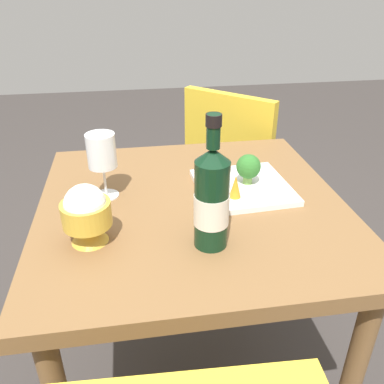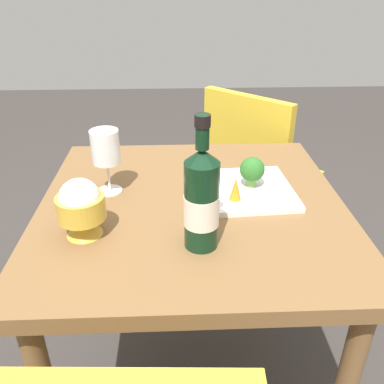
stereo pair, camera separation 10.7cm
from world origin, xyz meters
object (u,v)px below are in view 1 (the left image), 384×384
object	(u,v)px
rice_bowl	(86,213)
broccoli_floret	(248,167)
wine_bottle	(212,198)
chair_by_wall	(235,162)
wine_glass	(102,152)
serving_plate	(243,187)
carrot_garnish_left	(235,186)

from	to	relation	value
rice_bowl	broccoli_floret	size ratio (longest dim) A/B	1.65
wine_bottle	broccoli_floret	xyz separation A→B (m)	(0.24, -0.15, -0.05)
chair_by_wall	wine_bottle	bearing A→B (deg)	-65.10
wine_bottle	wine_glass	distance (m)	0.35
serving_plate	carrot_garnish_left	xyz separation A→B (m)	(-0.07, 0.04, 0.04)
wine_bottle	rice_bowl	bearing A→B (deg)	78.78
chair_by_wall	serving_plate	world-z (taller)	chair_by_wall
chair_by_wall	serving_plate	distance (m)	0.66
broccoli_floret	carrot_garnish_left	size ratio (longest dim) A/B	1.37
rice_bowl	carrot_garnish_left	xyz separation A→B (m)	(0.12, -0.37, -0.03)
rice_bowl	serving_plate	bearing A→B (deg)	-65.73
wine_glass	rice_bowl	bearing A→B (deg)	171.48
broccoli_floret	wine_bottle	bearing A→B (deg)	147.75
wine_bottle	serving_plate	xyz separation A→B (m)	(0.24, -0.14, -0.11)
wine_glass	rice_bowl	world-z (taller)	wine_glass
wine_bottle	carrot_garnish_left	bearing A→B (deg)	-29.96
rice_bowl	wine_glass	bearing A→B (deg)	-8.52
serving_plate	wine_bottle	bearing A→B (deg)	149.58
wine_bottle	serving_plate	bearing A→B (deg)	-30.42
serving_plate	broccoli_floret	distance (m)	0.06
broccoli_floret	carrot_garnish_left	distance (m)	0.09
chair_by_wall	carrot_garnish_left	size ratio (longest dim) A/B	13.55
chair_by_wall	carrot_garnish_left	distance (m)	0.74
rice_bowl	carrot_garnish_left	distance (m)	0.39
wine_glass	rice_bowl	size ratio (longest dim) A/B	1.26
rice_bowl	serving_plate	world-z (taller)	rice_bowl
serving_plate	carrot_garnish_left	distance (m)	0.09
chair_by_wall	rice_bowl	size ratio (longest dim) A/B	6.00
chair_by_wall	carrot_garnish_left	world-z (taller)	chair_by_wall
wine_bottle	wine_glass	xyz separation A→B (m)	(0.26, 0.24, 0.01)
chair_by_wall	carrot_garnish_left	xyz separation A→B (m)	(-0.67, 0.18, 0.25)
wine_glass	serving_plate	world-z (taller)	wine_glass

